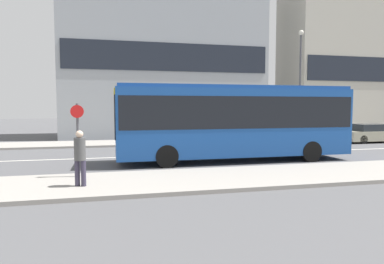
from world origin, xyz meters
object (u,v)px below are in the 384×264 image
pedestrian_near_stop (80,155)px  street_lamp (300,75)px  parked_car_0 (371,134)px  bus_stop_sign (78,134)px  city_bus (234,118)px

pedestrian_near_stop → street_lamp: 18.77m
parked_car_0 → street_lamp: (-4.77, 1.67, 4.22)m
parked_car_0 → bus_stop_sign: size_ratio=1.74×
city_bus → parked_car_0: city_bus is taller
parked_car_0 → street_lamp: street_lamp is taller
pedestrian_near_stop → bus_stop_sign: size_ratio=0.67×
bus_stop_sign → city_bus: bearing=22.9°
pedestrian_near_stop → city_bus: bearing=55.0°
parked_car_0 → pedestrian_near_stop: 21.47m
street_lamp → pedestrian_near_stop: bearing=-140.8°
parked_car_0 → pedestrian_near_stop: bearing=-152.4°
city_bus → street_lamp: (7.73, 7.32, 2.84)m
pedestrian_near_stop → parked_car_0: bearing=49.2°
parked_car_0 → pedestrian_near_stop: size_ratio=2.59×
city_bus → pedestrian_near_stop: bearing=-141.5°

